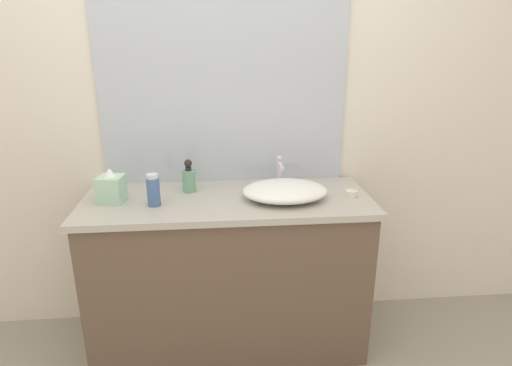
{
  "coord_description": "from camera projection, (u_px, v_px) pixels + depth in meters",
  "views": [
    {
      "loc": [
        0.04,
        -1.57,
        1.59
      ],
      "look_at": [
        0.22,
        0.39,
        0.92
      ],
      "focal_mm": 30.22,
      "sensor_mm": 36.0,
      "label": 1
    }
  ],
  "objects": [
    {
      "name": "candle_jar",
      "position": [
        352.0,
        194.0,
        2.13
      ],
      "size": [
        0.06,
        0.06,
        0.03
      ],
      "primitive_type": "cylinder",
      "color": "silver",
      "rests_on": "vanity_counter"
    },
    {
      "name": "wall_mirror_panel",
      "position": [
        223.0,
        65.0,
        2.18
      ],
      "size": [
        1.28,
        0.01,
        1.23
      ],
      "primitive_type": "cube",
      "color": "#B2BCC6",
      "rests_on": "vanity_counter"
    },
    {
      "name": "tissue_box",
      "position": [
        111.0,
        188.0,
        2.05
      ],
      "size": [
        0.13,
        0.13,
        0.17
      ],
      "color": "#A8D4B4",
      "rests_on": "vanity_counter"
    },
    {
      "name": "faucet",
      "position": [
        280.0,
        170.0,
        2.24
      ],
      "size": [
        0.03,
        0.12,
        0.16
      ],
      "color": "silver",
      "rests_on": "vanity_counter"
    },
    {
      "name": "vanity_counter",
      "position": [
        229.0,
        273.0,
        2.25
      ],
      "size": [
        1.41,
        0.55,
        0.84
      ],
      "color": "brown",
      "rests_on": "ground"
    },
    {
      "name": "lotion_bottle",
      "position": [
        153.0,
        190.0,
        2.0
      ],
      "size": [
        0.06,
        0.06,
        0.15
      ],
      "color": "#456697",
      "rests_on": "vanity_counter"
    },
    {
      "name": "sink_basin",
      "position": [
        285.0,
        191.0,
        2.09
      ],
      "size": [
        0.41,
        0.32,
        0.08
      ],
      "primitive_type": "ellipsoid",
      "color": "white",
      "rests_on": "vanity_counter"
    },
    {
      "name": "soap_dispenser",
      "position": [
        189.0,
        179.0,
        2.18
      ],
      "size": [
        0.07,
        0.07,
        0.17
      ],
      "color": "#6EA57F",
      "rests_on": "vanity_counter"
    },
    {
      "name": "bathroom_wall_rear",
      "position": [
        208.0,
        96.0,
        2.26
      ],
      "size": [
        6.0,
        0.06,
        2.6
      ],
      "primitive_type": "cube",
      "color": "silver",
      "rests_on": "ground"
    }
  ]
}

